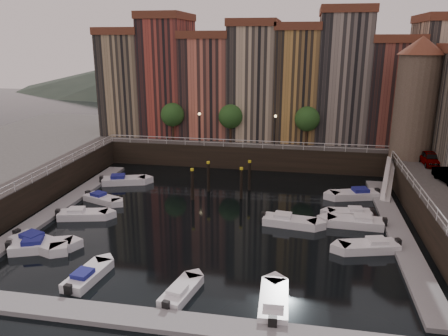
% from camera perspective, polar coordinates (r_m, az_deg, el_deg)
% --- Properties ---
extents(ground, '(200.00, 200.00, 0.00)m').
position_cam_1_polar(ground, '(42.41, -0.65, -6.29)').
color(ground, black).
rests_on(ground, ground).
extents(quay_far, '(80.00, 20.00, 3.00)m').
position_cam_1_polar(quay_far, '(66.51, 3.68, 3.45)').
color(quay_far, black).
rests_on(quay_far, ground).
extents(dock_left, '(2.00, 28.00, 0.35)m').
position_cam_1_polar(dock_left, '(47.18, -20.66, -4.77)').
color(dock_left, gray).
rests_on(dock_left, ground).
extents(dock_right, '(2.00, 28.00, 0.35)m').
position_cam_1_polar(dock_right, '(41.63, 21.72, -7.71)').
color(dock_right, gray).
rests_on(dock_right, ground).
extents(dock_near, '(30.00, 2.00, 0.35)m').
position_cam_1_polar(dock_near, '(27.87, -7.81, -19.25)').
color(dock_near, gray).
rests_on(dock_near, ground).
extents(mountains, '(145.00, 100.00, 18.00)m').
position_cam_1_polar(mountains, '(148.75, 8.43, 12.96)').
color(mountains, '#2D382D').
rests_on(mountains, ground).
extents(far_terrace, '(48.70, 10.30, 17.50)m').
position_cam_1_polar(far_terrace, '(62.27, 6.64, 11.31)').
color(far_terrace, '#9B8663').
rests_on(far_terrace, quay_far).
extents(corner_tower, '(5.20, 5.20, 13.80)m').
position_cam_1_polar(corner_tower, '(54.67, 23.81, 8.55)').
color(corner_tower, '#6B5B4C').
rests_on(corner_tower, quay_right).
extents(promenade_trees, '(21.20, 3.20, 5.20)m').
position_cam_1_polar(promenade_trees, '(58.12, 1.51, 6.71)').
color(promenade_trees, black).
rests_on(promenade_trees, quay_far).
extents(street_lamps, '(10.36, 0.36, 4.18)m').
position_cam_1_polar(street_lamps, '(57.21, 1.68, 5.85)').
color(street_lamps, black).
rests_on(street_lamps, quay_far).
extents(railings, '(36.08, 34.04, 0.52)m').
position_cam_1_polar(railings, '(45.69, 0.52, 0.43)').
color(railings, white).
rests_on(railings, ground).
extents(gangway, '(2.78, 8.32, 3.73)m').
position_cam_1_polar(gangway, '(51.38, 20.70, -1.02)').
color(gangway, white).
rests_on(gangway, ground).
extents(mooring_pilings, '(5.87, 4.55, 3.78)m').
position_cam_1_polar(mooring_pilings, '(47.51, -0.12, -1.63)').
color(mooring_pilings, black).
rests_on(mooring_pilings, ground).
extents(boat_left_0, '(5.11, 3.35, 1.15)m').
position_cam_1_polar(boat_left_0, '(38.70, -22.92, -9.36)').
color(boat_left_0, white).
rests_on(boat_left_0, ground).
extents(boat_left_1, '(5.35, 3.35, 1.20)m').
position_cam_1_polar(boat_left_1, '(39.38, -23.26, -8.92)').
color(boat_left_1, white).
rests_on(boat_left_1, ground).
extents(boat_left_2, '(4.94, 2.75, 1.11)m').
position_cam_1_polar(boat_left_2, '(43.92, -18.05, -5.79)').
color(boat_left_2, white).
rests_on(boat_left_2, ground).
extents(boat_left_3, '(4.54, 2.99, 1.02)m').
position_cam_1_polar(boat_left_3, '(47.63, -15.67, -3.88)').
color(boat_left_3, white).
rests_on(boat_left_3, ground).
extents(boat_left_4, '(5.40, 3.34, 1.21)m').
position_cam_1_polar(boat_left_4, '(52.91, -13.07, -1.59)').
color(boat_left_4, white).
rests_on(boat_left_4, ground).
extents(boat_right_1, '(5.05, 2.96, 1.13)m').
position_cam_1_polar(boat_right_1, '(37.55, 18.55, -9.69)').
color(boat_right_1, white).
rests_on(boat_right_1, ground).
extents(boat_right_2, '(5.27, 2.10, 1.20)m').
position_cam_1_polar(boat_right_2, '(41.80, 16.89, -6.78)').
color(boat_right_2, white).
rests_on(boat_right_2, ground).
extents(boat_right_3, '(4.39, 2.02, 0.99)m').
position_cam_1_polar(boat_right_3, '(43.95, 16.21, -5.67)').
color(boat_right_3, white).
rests_on(boat_right_3, ground).
extents(boat_right_4, '(5.36, 3.21, 1.20)m').
position_cam_1_polar(boat_right_4, '(48.98, 16.77, -3.34)').
color(boat_right_4, white).
rests_on(boat_right_4, ground).
extents(boat_near_1, '(2.15, 4.61, 1.04)m').
position_cam_1_polar(boat_near_1, '(33.13, -17.44, -13.30)').
color(boat_near_1, white).
rests_on(boat_near_1, ground).
extents(boat_near_2, '(2.28, 4.29, 0.96)m').
position_cam_1_polar(boat_near_2, '(30.15, -5.69, -15.80)').
color(boat_near_2, white).
rests_on(boat_near_2, ground).
extents(boat_near_3, '(2.00, 5.01, 1.14)m').
position_cam_1_polar(boat_near_3, '(29.06, 6.52, -17.05)').
color(boat_near_3, white).
rests_on(boat_near_3, ground).
extents(car_a, '(1.82, 4.36, 1.48)m').
position_cam_1_polar(car_a, '(53.04, 25.35, 1.03)').
color(car_a, gray).
rests_on(car_a, quay_right).
extents(boat_extra_304, '(5.18, 2.43, 1.17)m').
position_cam_1_polar(boat_extra_304, '(40.69, 8.40, -6.88)').
color(boat_extra_304, white).
rests_on(boat_extra_304, ground).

